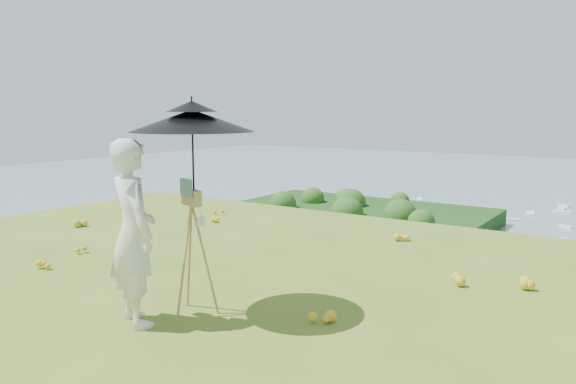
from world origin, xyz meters
The scene contains 8 objects.
ground centered at (0.00, 0.00, 0.00)m, with size 14.00×14.00×0.00m, color #4B7621.
peninsula centered at (-75.00, 155.00, -29.00)m, with size 90.00×60.00×12.00m, color #16350E, non-canonical shape.
slope_trees centered at (0.00, 35.00, -15.00)m, with size 110.00×50.00×6.00m, color #285018, non-canonical shape.
wildflowers centered at (0.00, 0.25, 0.06)m, with size 10.00×10.50×0.12m, color gold, non-canonical shape.
painter centered at (-0.31, 0.39, 0.94)m, with size 0.69×0.45×1.89m, color white.
field_easel centered at (-0.01, 0.92, 0.73)m, with size 0.55×0.55×1.46m, color #A47445, non-canonical shape.
sun_umbrella centered at (0.00, 0.95, 1.75)m, with size 1.28×1.28×1.10m, color black, non-canonical shape.
painter_cap centered at (-0.31, 0.39, 1.83)m, with size 0.18×0.22×0.10m, color #C86D6E, non-canonical shape.
Camera 1 is at (4.03, -3.32, 2.16)m, focal length 35.00 mm.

